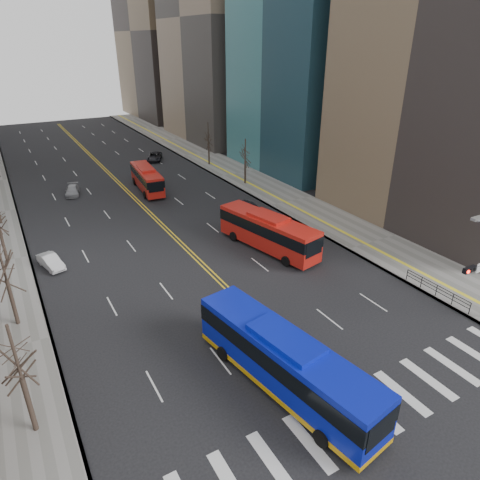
% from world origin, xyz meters
% --- Properties ---
extents(ground, '(220.00, 220.00, 0.00)m').
position_xyz_m(ground, '(0.00, 0.00, 0.00)').
color(ground, black).
extents(sidewalk_right, '(7.00, 130.00, 0.15)m').
position_xyz_m(sidewalk_right, '(17.50, 45.00, 0.07)').
color(sidewalk_right, slate).
rests_on(sidewalk_right, ground).
extents(crosswalk, '(26.70, 4.00, 0.01)m').
position_xyz_m(crosswalk, '(0.00, 0.00, 0.01)').
color(crosswalk, silver).
rests_on(crosswalk, ground).
extents(centerline, '(0.55, 100.00, 0.01)m').
position_xyz_m(centerline, '(0.00, 55.00, 0.01)').
color(centerline, gold).
rests_on(centerline, ground).
extents(office_towers, '(83.00, 134.00, 58.00)m').
position_xyz_m(office_towers, '(0.12, 68.51, 23.92)').
color(office_towers, gray).
rests_on(office_towers, ground).
extents(pedestrian_railing, '(0.06, 6.06, 1.02)m').
position_xyz_m(pedestrian_railing, '(14.30, 6.00, 0.82)').
color(pedestrian_railing, black).
rests_on(pedestrian_railing, sidewalk_right).
extents(street_trees, '(35.20, 47.20, 7.60)m').
position_xyz_m(street_trees, '(-7.18, 34.55, 4.87)').
color(street_trees, '#30251D').
rests_on(street_trees, ground).
extents(blue_bus, '(4.94, 13.68, 3.87)m').
position_xyz_m(blue_bus, '(-2.41, 4.00, 2.03)').
color(blue_bus, '#0B19AD').
rests_on(blue_bus, ground).
extents(red_bus_near, '(5.13, 12.02, 3.70)m').
position_xyz_m(red_bus_near, '(7.20, 20.48, 2.06)').
color(red_bus_near, red).
rests_on(red_bus_near, ground).
extents(red_bus_far, '(3.30, 10.46, 3.29)m').
position_xyz_m(red_bus_far, '(2.68, 44.43, 1.83)').
color(red_bus_far, red).
rests_on(red_bus_far, ground).
extents(car_white, '(2.20, 3.91, 1.22)m').
position_xyz_m(car_white, '(-12.50, 27.20, 0.61)').
color(car_white, silver).
rests_on(car_white, ground).
extents(car_dark_mid, '(3.19, 4.95, 1.57)m').
position_xyz_m(car_dark_mid, '(10.45, 29.64, 0.78)').
color(car_dark_mid, black).
rests_on(car_dark_mid, ground).
extents(car_silver, '(2.61, 4.44, 1.21)m').
position_xyz_m(car_silver, '(-6.88, 47.61, 0.60)').
color(car_silver, gray).
rests_on(car_silver, ground).
extents(car_dark_far, '(4.12, 5.41, 1.36)m').
position_xyz_m(car_dark_far, '(9.02, 59.47, 0.68)').
color(car_dark_far, black).
rests_on(car_dark_far, ground).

